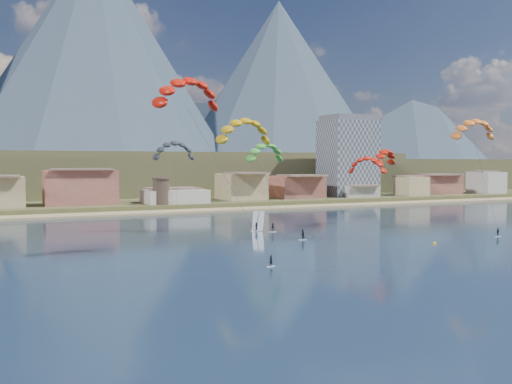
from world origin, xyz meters
TOP-DOWN VIEW (x-y plane):
  - ground at (0.00, 0.00)m, footprint 2400.00×2400.00m
  - beach at (0.00, 106.00)m, footprint 2200.00×12.00m
  - land at (0.00, 560.00)m, footprint 2200.00×900.00m
  - foothills at (22.39, 232.47)m, footprint 940.00×210.00m
  - mountain_ridge at (-14.60, 823.65)m, footprint 2060.00×480.00m
  - town at (-40.00, 122.00)m, footprint 400.00×24.00m
  - apartment_tower at (85.00, 128.00)m, footprint 20.00×16.00m
  - watchtower at (5.00, 114.00)m, footprint 5.82×5.82m
  - kitesurfer_red at (-14.07, 27.66)m, footprint 15.35×16.87m
  - kitesurfer_yellow at (6.93, 52.89)m, footprint 13.31×18.92m
  - kitesurfer_orange at (57.52, 37.37)m, footprint 12.55×16.34m
  - kitesurfer_green at (17.70, 64.66)m, footprint 11.59×17.61m
  - distant_kite_dark at (-6.97, 59.16)m, footprint 9.51×5.90m
  - distant_kite_orange at (37.40, 50.18)m, footprint 8.89×9.24m
  - distant_kite_red at (43.71, 51.94)m, footprint 9.15×7.29m
  - windsurfer at (10.54, 54.09)m, footprint 2.52×2.75m
  - buoy at (32.37, 22.18)m, footprint 0.64×0.64m

SIDE VIEW (x-z plane):
  - ground at x=0.00m, z-range 0.00..0.00m
  - land at x=0.00m, z-range -2.00..2.00m
  - buoy at x=32.37m, z-range -0.21..0.43m
  - beach at x=0.00m, z-range -0.20..0.70m
  - windsurfer at x=10.54m, z-range -0.80..3.59m
  - watchtower at x=5.00m, z-range 2.07..10.67m
  - town at x=-40.00m, z-range 2.00..14.00m
  - foothills at x=22.39m, z-range 0.08..18.08m
  - distant_kite_orange at x=37.40m, z-range 6.12..24.52m
  - distant_kite_red at x=43.71m, z-range 7.21..27.19m
  - apartment_tower at x=85.00m, z-range 1.82..33.82m
  - kitesurfer_green at x=17.70m, z-range 6.84..29.85m
  - distant_kite_dark at x=-6.97m, z-range 7.80..29.21m
  - kitesurfer_yellow at x=6.93m, z-range 8.80..36.86m
  - kitesurfer_orange at x=57.52m, z-range 9.77..37.34m
  - kitesurfer_red at x=-14.07m, z-range 11.31..42.51m
  - mountain_ridge at x=-14.60m, z-range -49.69..350.31m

